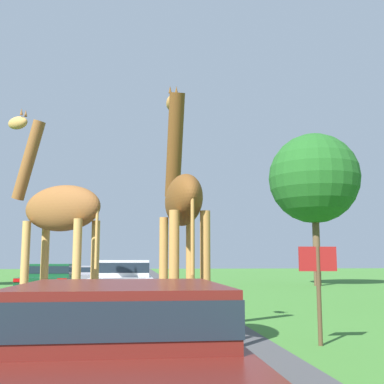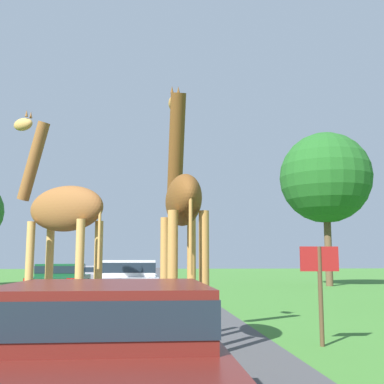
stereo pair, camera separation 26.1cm
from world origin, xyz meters
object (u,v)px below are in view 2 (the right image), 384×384
Objects in this scene: giraffe_near_road at (182,204)px; car_queue_left at (61,278)px; car_queue_right at (129,283)px; car_lead_maroon at (105,354)px; giraffe_companion at (62,214)px; sign_post at (320,276)px; car_far_ahead at (99,276)px; tree_right_cluster at (325,178)px.

giraffe_near_road is 13.20m from car_queue_left.
car_lead_maroon is at bearing -88.67° from car_queue_right.
sign_post is (4.92, -2.10, -1.26)m from giraffe_companion.
car_lead_maroon is 5.41m from sign_post.
giraffe_near_road is at bearing 178.61° from sign_post.
sign_post is (3.39, 4.19, 0.49)m from car_lead_maroon.
car_queue_left is at bearing -101.33° from car_far_ahead.
tree_right_cluster is 5.14× the size of sign_post.
car_lead_maroon is 1.07× the size of car_queue_right.
tree_right_cluster is at bearing 68.78° from sign_post.
car_far_ahead is at bearing 78.67° from car_queue_left.
giraffe_companion reaches higher than car_far_ahead.
car_queue_right is 1.04× the size of car_far_ahead.
tree_right_cluster reaches higher than car_queue_right.
giraffe_companion is at bearing -80.13° from car_queue_left.
giraffe_near_road reaches higher than car_far_ahead.
car_lead_maroon is 1.12× the size of car_far_ahead.
giraffe_near_road is at bearing -79.67° from car_far_ahead.
car_far_ahead is at bearing 100.53° from car_queue_right.
car_lead_maroon is at bearing -105.79° from giraffe_near_road.
sign_post reaches higher than car_far_ahead.
giraffe_near_road is 0.57× the size of tree_right_cluster.
car_queue_right is at bearing 17.95° from giraffe_companion.
sign_post is at bearing 51.05° from car_lead_maroon.
giraffe_near_road is at bearing -80.00° from car_queue_right.
car_lead_maroon is at bearing -128.95° from sign_post.
sign_post is at bearing -61.67° from car_queue_right.
car_lead_maroon is (-0.93, -4.25, -1.77)m from giraffe_near_road.
car_lead_maroon is 0.97× the size of car_queue_left.
car_queue_right is 6.45m from car_queue_left.
tree_right_cluster is at bearing 65.03° from car_lead_maroon.
tree_right_cluster reaches higher than car_lead_maroon.
car_far_ahead is (-0.75, 15.57, -1.83)m from giraffe_companion.
giraffe_companion is 1.11× the size of car_lead_maroon.
giraffe_near_road is at bearing 77.72° from car_lead_maroon.
sign_post is at bearing -79.77° from giraffe_companion.
giraffe_companion is 15.69m from car_far_ahead.
car_queue_left reaches higher than car_far_ahead.
car_far_ahead is 18.56m from sign_post.
car_far_ahead is at bearing 107.80° from sign_post.
tree_right_cluster reaches higher than car_queue_left.
sign_post is (-7.21, -18.56, -5.03)m from tree_right_cluster.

